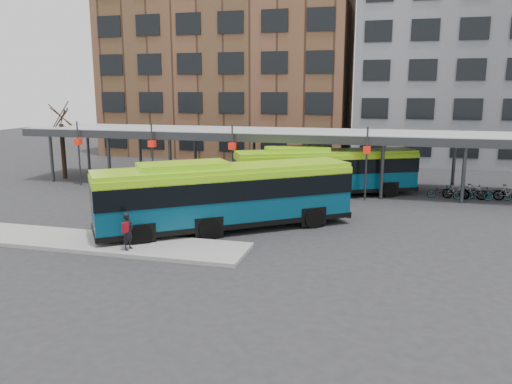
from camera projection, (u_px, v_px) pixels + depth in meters
name	position (u px, v px, depth m)	size (l,w,h in m)	color
ground	(232.00, 235.00, 24.78)	(120.00, 120.00, 0.00)	#28282B
boarding_island	(101.00, 242.00, 23.29)	(14.00, 3.00, 0.18)	gray
canopy	(284.00, 134.00, 36.21)	(40.00, 6.53, 4.80)	#999B9E
tree	(63.00, 149.00, 40.12)	(1.64, 1.64, 5.60)	black
building_brick	(231.00, 54.00, 55.36)	(26.00, 14.00, 22.00)	brown
building_grey	(483.00, 59.00, 49.13)	(24.00, 14.00, 20.00)	slate
bus_front	(225.00, 194.00, 25.33)	(12.23, 9.95, 3.61)	#073E57
bus_rear	(325.00, 170.00, 33.62)	(12.15, 7.64, 3.37)	#073E57
pedestrian	(128.00, 231.00, 21.80)	(0.46, 0.66, 1.67)	black
bike_rack	(475.00, 192.00, 32.67)	(5.96, 1.40, 1.08)	slate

